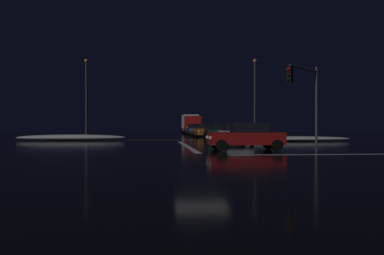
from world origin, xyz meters
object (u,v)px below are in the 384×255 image
(sedan_green, at_px, (221,132))
(streetlamp_left_far, at_px, (86,92))
(sedan_gray, at_px, (199,130))
(sedan_blue, at_px, (194,129))
(box_truck, at_px, (191,123))
(sedan_red_crossing, at_px, (247,136))
(sedan_orange, at_px, (203,130))
(sedan_white, at_px, (235,134))
(traffic_signal_ne, at_px, (305,89))
(sedan_black, at_px, (215,131))
(streetlamp_right_far, at_px, (255,92))

(sedan_green, height_order, streetlamp_left_far, streetlamp_left_far)
(sedan_gray, xyz_separation_m, sedan_blue, (-0.16, 5.45, 0.00))
(sedan_green, relative_size, box_truck, 0.52)
(box_truck, bearing_deg, sedan_red_crossing, -90.98)
(sedan_orange, height_order, box_truck, box_truck)
(sedan_white, height_order, streetlamp_left_far, streetlamp_left_far)
(traffic_signal_ne, bearing_deg, sedan_black, 105.44)
(box_truck, relative_size, sedan_red_crossing, 1.91)
(sedan_white, bearing_deg, sedan_gray, 90.07)
(sedan_white, height_order, sedan_green, same)
(sedan_green, bearing_deg, sedan_blue, 90.23)
(sedan_orange, xyz_separation_m, sedan_gray, (0.16, 5.44, 0.00))
(sedan_white, distance_m, sedan_red_crossing, 6.88)
(streetlamp_left_far, bearing_deg, sedan_orange, -7.90)
(sedan_red_crossing, bearing_deg, sedan_white, 84.48)
(sedan_red_crossing, relative_size, streetlamp_right_far, 0.46)
(sedan_gray, height_order, sedan_blue, same)
(sedan_gray, bearing_deg, streetlamp_left_far, -165.38)
(sedan_green, distance_m, sedan_black, 6.17)
(sedan_orange, distance_m, box_truck, 18.96)
(sedan_gray, distance_m, streetlamp_right_far, 8.61)
(sedan_white, bearing_deg, traffic_signal_ne, -32.08)
(box_truck, xyz_separation_m, sedan_red_crossing, (-0.75, -43.74, -0.91))
(sedan_orange, height_order, streetlamp_left_far, streetlamp_left_far)
(sedan_blue, bearing_deg, sedan_white, -89.63)
(sedan_orange, distance_m, streetlamp_right_far, 8.19)
(sedan_black, height_order, traffic_signal_ne, traffic_signal_ne)
(box_truck, distance_m, sedan_red_crossing, 43.76)
(sedan_gray, height_order, sedan_red_crossing, same)
(sedan_red_crossing, bearing_deg, box_truck, 89.02)
(sedan_white, bearing_deg, sedan_orange, 90.60)
(sedan_gray, relative_size, streetlamp_right_far, 0.46)
(sedan_orange, distance_m, sedan_blue, 10.90)
(sedan_green, height_order, sedan_black, same)
(sedan_black, relative_size, sedan_blue, 1.00)
(sedan_red_crossing, distance_m, streetlamp_left_far, 30.03)
(sedan_blue, xyz_separation_m, streetlamp_left_far, (-13.52, -9.02, 4.46))
(sedan_green, relative_size, sedan_blue, 1.00)
(sedan_orange, relative_size, box_truck, 0.52)
(box_truck, xyz_separation_m, streetlamp_left_far, (-13.78, -17.06, 3.55))
(sedan_black, bearing_deg, sedan_orange, 94.50)
(sedan_blue, height_order, box_truck, box_truck)
(sedan_orange, bearing_deg, sedan_black, -85.50)
(sedan_white, distance_m, streetlamp_right_far, 21.32)
(sedan_green, bearing_deg, sedan_orange, 90.46)
(sedan_red_crossing, distance_m, streetlamp_right_far, 27.96)
(sedan_red_crossing, height_order, traffic_signal_ne, traffic_signal_ne)
(sedan_black, distance_m, sedan_orange, 6.17)
(sedan_white, relative_size, streetlamp_right_far, 0.46)
(box_truck, relative_size, traffic_signal_ne, 1.49)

